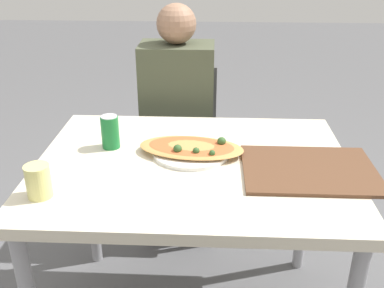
{
  "coord_description": "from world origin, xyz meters",
  "views": [
    {
      "loc": [
        0.06,
        -1.4,
        1.48
      ],
      "look_at": [
        -0.0,
        0.02,
        0.81
      ],
      "focal_mm": 42.0,
      "sensor_mm": 36.0,
      "label": 1
    }
  ],
  "objects_px": {
    "dining_table": "(193,182)",
    "chair_far_seated": "(180,141)",
    "drink_glass": "(38,181)",
    "soda_can": "(110,132)",
    "pizza_main": "(192,149)",
    "person_seated": "(177,111)"
  },
  "relations": [
    {
      "from": "dining_table",
      "to": "chair_far_seated",
      "type": "distance_m",
      "value": 0.78
    },
    {
      "from": "soda_can",
      "to": "drink_glass",
      "type": "relative_size",
      "value": 1.2
    },
    {
      "from": "drink_glass",
      "to": "dining_table",
      "type": "bearing_deg",
      "value": 28.58
    },
    {
      "from": "pizza_main",
      "to": "dining_table",
      "type": "bearing_deg",
      "value": -82.4
    },
    {
      "from": "person_seated",
      "to": "dining_table",
      "type": "bearing_deg",
      "value": 99.44
    },
    {
      "from": "chair_far_seated",
      "to": "soda_can",
      "type": "height_order",
      "value": "soda_can"
    },
    {
      "from": "drink_glass",
      "to": "soda_can",
      "type": "bearing_deg",
      "value": 67.96
    },
    {
      "from": "pizza_main",
      "to": "soda_can",
      "type": "xyz_separation_m",
      "value": [
        -0.3,
        0.04,
        0.04
      ]
    },
    {
      "from": "dining_table",
      "to": "chair_far_seated",
      "type": "height_order",
      "value": "chair_far_seated"
    },
    {
      "from": "chair_far_seated",
      "to": "pizza_main",
      "type": "distance_m",
      "value": 0.75
    },
    {
      "from": "chair_far_seated",
      "to": "person_seated",
      "type": "xyz_separation_m",
      "value": [
        -0.0,
        -0.11,
        0.21
      ]
    },
    {
      "from": "dining_table",
      "to": "drink_glass",
      "type": "height_order",
      "value": "drink_glass"
    },
    {
      "from": "chair_far_seated",
      "to": "person_seated",
      "type": "distance_m",
      "value": 0.24
    },
    {
      "from": "person_seated",
      "to": "pizza_main",
      "type": "xyz_separation_m",
      "value": [
        0.1,
        -0.57,
        0.08
      ]
    },
    {
      "from": "person_seated",
      "to": "pizza_main",
      "type": "relative_size",
      "value": 2.99
    },
    {
      "from": "person_seated",
      "to": "drink_glass",
      "type": "height_order",
      "value": "person_seated"
    },
    {
      "from": "chair_far_seated",
      "to": "soda_can",
      "type": "distance_m",
      "value": 0.75
    },
    {
      "from": "dining_table",
      "to": "soda_can",
      "type": "xyz_separation_m",
      "value": [
        -0.31,
        0.11,
        0.14
      ]
    },
    {
      "from": "person_seated",
      "to": "soda_can",
      "type": "xyz_separation_m",
      "value": [
        -0.21,
        -0.53,
        0.12
      ]
    },
    {
      "from": "chair_far_seated",
      "to": "soda_can",
      "type": "bearing_deg",
      "value": 72.23
    },
    {
      "from": "pizza_main",
      "to": "chair_far_seated",
      "type": "bearing_deg",
      "value": 98.09
    },
    {
      "from": "dining_table",
      "to": "pizza_main",
      "type": "relative_size",
      "value": 2.74
    }
  ]
}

